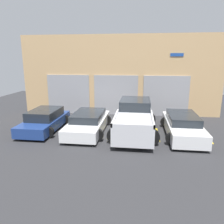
{
  "coord_description": "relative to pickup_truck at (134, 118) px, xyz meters",
  "views": [
    {
      "loc": [
        1.6,
        -13.21,
        4.15
      ],
      "look_at": [
        0.0,
        -0.82,
        1.1
      ],
      "focal_mm": 35.0,
      "sensor_mm": 36.0,
      "label": 1
    }
  ],
  "objects": [
    {
      "name": "parking_stripe_far_right",
      "position": [
        3.99,
        -0.27,
        -0.83
      ],
      "size": [
        0.12,
        2.2,
        0.01
      ],
      "primitive_type": "cube",
      "color": "gold",
      "rests_on": "ground"
    },
    {
      "name": "parking_stripe_far_left",
      "position": [
        -6.65,
        -0.27,
        -0.83
      ],
      "size": [
        0.12,
        2.2,
        0.01
      ],
      "primitive_type": "cube",
      "color": "gold",
      "rests_on": "ground"
    },
    {
      "name": "sedan_side",
      "position": [
        -2.66,
        -0.24,
        -0.28
      ],
      "size": [
        2.27,
        4.66,
        1.14
      ],
      "color": "white",
      "rests_on": "ground"
    },
    {
      "name": "van_right",
      "position": [
        -5.32,
        -0.24,
        -0.26
      ],
      "size": [
        2.14,
        4.2,
        1.22
      ],
      "color": "navy",
      "rests_on": "ground"
    },
    {
      "name": "parking_stripe_left",
      "position": [
        -3.99,
        -0.27,
        -0.83
      ],
      "size": [
        0.12,
        2.2,
        0.01
      ],
      "primitive_type": "cube",
      "color": "gold",
      "rests_on": "ground"
    },
    {
      "name": "shophouse_building",
      "position": [
        -1.34,
        4.33,
        2.05
      ],
      "size": [
        14.86,
        0.68,
        5.89
      ],
      "color": "tan",
      "rests_on": "ground"
    },
    {
      "name": "parking_stripe_centre",
      "position": [
        -1.33,
        -0.27,
        -0.83
      ],
      "size": [
        0.12,
        2.2,
        0.01
      ],
      "primitive_type": "cube",
      "color": "gold",
      "rests_on": "ground"
    },
    {
      "name": "parking_stripe_right",
      "position": [
        1.33,
        -0.27,
        -0.83
      ],
      "size": [
        0.12,
        2.2,
        0.01
      ],
      "primitive_type": "cube",
      "color": "gold",
      "rests_on": "ground"
    },
    {
      "name": "pickup_truck",
      "position": [
        0.0,
        0.0,
        0.0
      ],
      "size": [
        2.61,
        5.4,
        1.72
      ],
      "color": "silver",
      "rests_on": "ground"
    },
    {
      "name": "sedan_white",
      "position": [
        2.66,
        -0.24,
        -0.25
      ],
      "size": [
        2.12,
        4.76,
        1.2
      ],
      "color": "white",
      "rests_on": "ground"
    },
    {
      "name": "ground_plane",
      "position": [
        -1.33,
        1.05,
        -0.83
      ],
      "size": [
        28.0,
        28.0,
        0.0
      ],
      "primitive_type": "plane",
      "color": "#2D2D30"
    }
  ]
}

